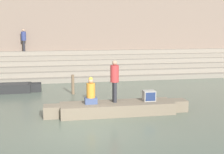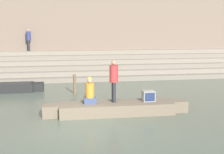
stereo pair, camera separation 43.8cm
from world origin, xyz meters
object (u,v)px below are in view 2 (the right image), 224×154
at_px(rowboat_main, 116,108).
at_px(mooring_post, 75,84).
at_px(person_on_steps, 28,38).
at_px(person_standing, 114,78).
at_px(person_rowing, 90,93).
at_px(tv_set, 148,96).

height_order(rowboat_main, mooring_post, mooring_post).
height_order(rowboat_main, person_on_steps, person_on_steps).
bearing_deg(person_on_steps, person_standing, 127.45).
height_order(person_rowing, mooring_post, person_rowing).
bearing_deg(rowboat_main, person_rowing, 178.05).
relative_size(rowboat_main, mooring_post, 5.70).
relative_size(person_rowing, mooring_post, 1.04).
height_order(mooring_post, person_on_steps, person_on_steps).
height_order(person_standing, mooring_post, person_standing).
height_order(person_standing, person_rowing, person_standing).
bearing_deg(person_rowing, person_on_steps, 109.27).
distance_m(person_standing, person_on_steps, 12.61).
relative_size(person_rowing, person_on_steps, 0.67).
distance_m(person_rowing, person_on_steps, 12.43).
bearing_deg(person_rowing, rowboat_main, -0.04).
xyz_separation_m(rowboat_main, person_on_steps, (-4.68, 11.81, 2.52)).
xyz_separation_m(rowboat_main, mooring_post, (-1.57, 4.33, 0.28)).
bearing_deg(rowboat_main, person_standing, 124.77).
bearing_deg(person_on_steps, tv_set, 133.37).
bearing_deg(mooring_post, tv_set, -55.13).
bearing_deg(person_standing, tv_set, 6.71).
distance_m(tv_set, mooring_post, 5.20).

